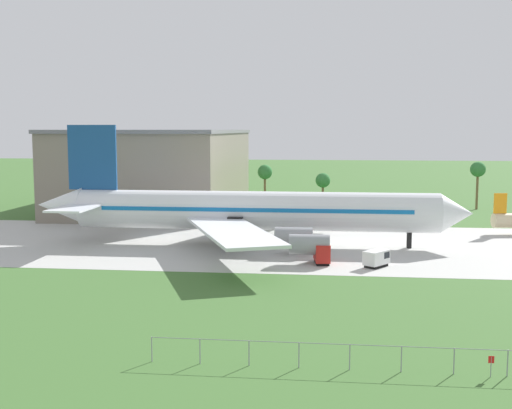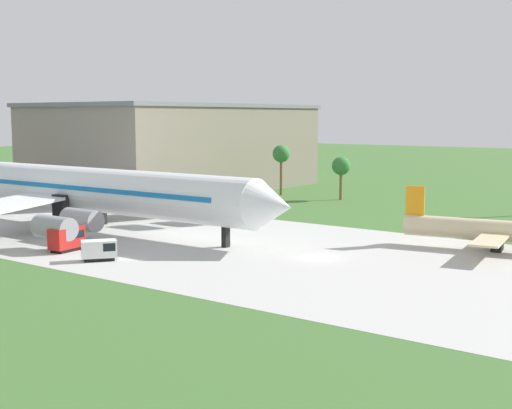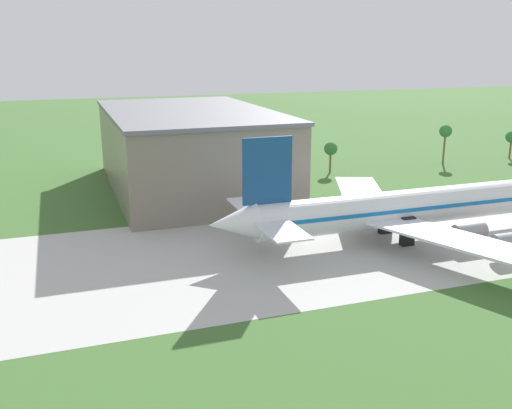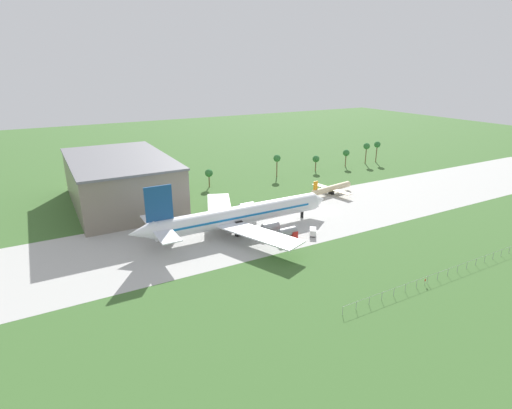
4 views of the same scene
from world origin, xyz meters
name	(u,v)px [view 3 (image 3 of 4)]	position (x,y,z in m)	size (l,w,h in m)	color
jet_airliner	(405,208)	(-38.83, -1.04, 5.66)	(71.73, 58.22, 19.66)	white
terminal_building	(189,149)	(-66.59, 48.16, 9.44)	(36.72, 61.20, 18.85)	slate
palm_tree_row	(490,133)	(25.09, 52.11, 8.27)	(121.84, 3.60, 12.06)	brown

